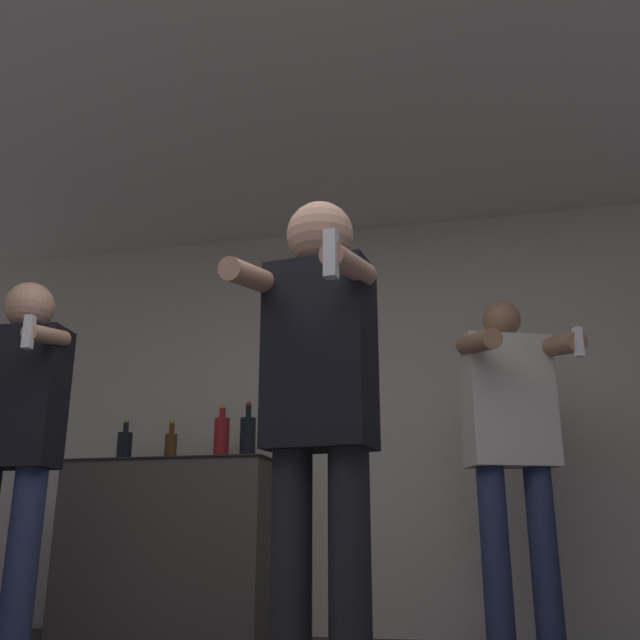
# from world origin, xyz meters

# --- Properties ---
(wall_back) EXTENTS (7.00, 0.06, 2.55)m
(wall_back) POSITION_xyz_m (0.00, 2.96, 1.27)
(wall_back) COLOR beige
(wall_back) RESTS_ON ground_plane
(ceiling_slab) EXTENTS (7.00, 3.45, 0.05)m
(ceiling_slab) POSITION_xyz_m (0.00, 1.46, 2.57)
(ceiling_slab) COLOR silver
(ceiling_slab) RESTS_ON wall_back
(counter) EXTENTS (1.23, 0.67, 0.99)m
(counter) POSITION_xyz_m (-1.15, 2.61, 0.49)
(counter) COLOR #47423D
(counter) RESTS_ON ground_plane
(bottle_amber_bourbon) EXTENTS (0.09, 0.09, 0.34)m
(bottle_amber_bourbon) POSITION_xyz_m (-0.88, 2.60, 1.13)
(bottle_amber_bourbon) COLOR maroon
(bottle_amber_bourbon) RESTS_ON counter
(bottle_dark_rum) EXTENTS (0.09, 0.09, 0.35)m
(bottle_dark_rum) POSITION_xyz_m (-0.72, 2.60, 1.12)
(bottle_dark_rum) COLOR black
(bottle_dark_rum) RESTS_ON counter
(bottle_clear_vodka) EXTENTS (0.07, 0.07, 0.26)m
(bottle_clear_vodka) POSITION_xyz_m (-1.21, 2.60, 1.09)
(bottle_clear_vodka) COLOR #563314
(bottle_clear_vodka) RESTS_ON counter
(bottle_tall_gin) EXTENTS (0.09, 0.09, 0.27)m
(bottle_tall_gin) POSITION_xyz_m (-1.52, 2.60, 1.09)
(bottle_tall_gin) COLOR black
(bottle_tall_gin) RESTS_ON counter
(person_woman_foreground) EXTENTS (0.43, 0.50, 1.64)m
(person_woman_foreground) POSITION_xyz_m (0.15, 0.70, 0.96)
(person_woman_foreground) COLOR black
(person_woman_foreground) RESTS_ON ground_plane
(person_man_side) EXTENTS (0.47, 0.44, 1.69)m
(person_man_side) POSITION_xyz_m (-1.37, 1.31, 0.97)
(person_man_side) COLOR navy
(person_man_side) RESTS_ON ground_plane
(person_spectator_back) EXTENTS (0.62, 0.62, 1.74)m
(person_spectator_back) POSITION_xyz_m (0.79, 2.22, 1.03)
(person_spectator_back) COLOR navy
(person_spectator_back) RESTS_ON ground_plane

